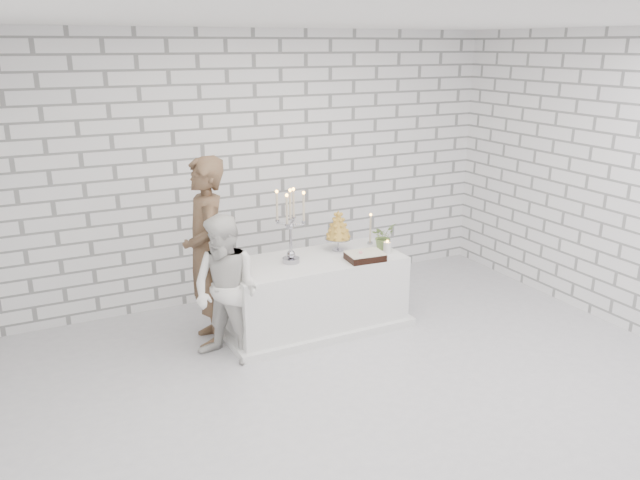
{
  "coord_description": "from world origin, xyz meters",
  "views": [
    {
      "loc": [
        -2.46,
        -4.05,
        2.83
      ],
      "look_at": [
        0.05,
        1.01,
        1.05
      ],
      "focal_mm": 34.89,
      "sensor_mm": 36.0,
      "label": 1
    }
  ],
  "objects_px": {
    "cake_table": "(315,293)",
    "candelabra": "(291,226)",
    "groom": "(207,253)",
    "croquembouche": "(338,230)",
    "bride": "(226,291)"
  },
  "relations": [
    {
      "from": "cake_table",
      "to": "croquembouche",
      "type": "height_order",
      "value": "croquembouche"
    },
    {
      "from": "croquembouche",
      "to": "cake_table",
      "type": "bearing_deg",
      "value": -157.57
    },
    {
      "from": "groom",
      "to": "bride",
      "type": "height_order",
      "value": "groom"
    },
    {
      "from": "bride",
      "to": "candelabra",
      "type": "bearing_deg",
      "value": 76.04
    },
    {
      "from": "candelabra",
      "to": "croquembouche",
      "type": "xyz_separation_m",
      "value": [
        0.6,
        0.13,
        -0.16
      ]
    },
    {
      "from": "cake_table",
      "to": "candelabra",
      "type": "bearing_deg",
      "value": 177.1
    },
    {
      "from": "cake_table",
      "to": "candelabra",
      "type": "relative_size",
      "value": 2.39
    },
    {
      "from": "cake_table",
      "to": "candelabra",
      "type": "distance_m",
      "value": 0.79
    },
    {
      "from": "cake_table",
      "to": "groom",
      "type": "relative_size",
      "value": 0.97
    },
    {
      "from": "bride",
      "to": "candelabra",
      "type": "xyz_separation_m",
      "value": [
        0.78,
        0.31,
        0.43
      ]
    },
    {
      "from": "groom",
      "to": "candelabra",
      "type": "bearing_deg",
      "value": 88.69
    },
    {
      "from": "cake_table",
      "to": "croquembouche",
      "type": "distance_m",
      "value": 0.7
    },
    {
      "from": "cake_table",
      "to": "croquembouche",
      "type": "relative_size",
      "value": 4.09
    },
    {
      "from": "candelabra",
      "to": "cake_table",
      "type": "bearing_deg",
      "value": -2.9
    },
    {
      "from": "groom",
      "to": "croquembouche",
      "type": "relative_size",
      "value": 4.22
    }
  ]
}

